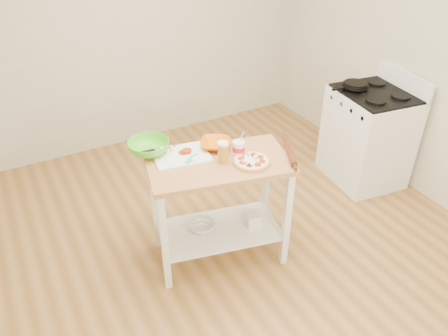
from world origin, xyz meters
name	(u,v)px	position (x,y,z in m)	size (l,w,h in m)	color
room_shell	(242,102)	(0.00, 0.00, 1.35)	(4.04, 4.54, 2.74)	#9F713A
prep_island	(219,190)	(-0.15, 0.05, 0.64)	(1.12, 0.77, 0.90)	#BA814C
gas_stove	(367,136)	(1.68, 0.34, 0.47)	(0.72, 0.81, 1.11)	white
skillet	(355,85)	(1.56, 0.51, 0.98)	(0.39, 0.25, 0.03)	black
pizza	(251,161)	(0.04, -0.08, 0.92)	(0.26, 0.26, 0.04)	#DEA75E
cutting_board	(181,155)	(-0.35, 0.25, 0.91)	(0.44, 0.36, 0.04)	white
spatula	(191,158)	(-0.32, 0.16, 0.92)	(0.14, 0.10, 0.01)	#38B9A8
knife	(154,150)	(-0.51, 0.40, 0.92)	(0.27, 0.05, 0.01)	silver
orange_bowl	(216,144)	(-0.08, 0.24, 0.93)	(0.23, 0.23, 0.06)	orange
green_bowl	(149,147)	(-0.54, 0.41, 0.95)	(0.31, 0.31, 0.10)	#52C223
beer_pint	(223,152)	(-0.12, 0.03, 0.98)	(0.08, 0.08, 0.16)	#B97F22
yogurt_tub	(239,148)	(0.02, 0.06, 0.95)	(0.09, 0.09, 0.19)	white
rolling_pin	(289,150)	(0.36, -0.10, 0.92)	(0.05, 0.05, 0.40)	#5D2715
shelf_glass_bowl	(202,226)	(-0.27, 0.11, 0.29)	(0.21, 0.21, 0.07)	silver
shelf_bin	(253,219)	(0.11, -0.03, 0.32)	(0.11, 0.11, 0.11)	white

